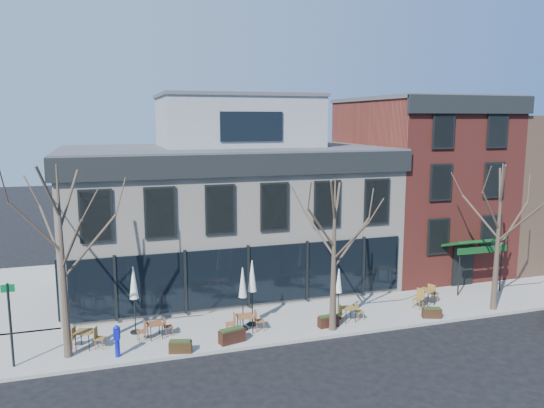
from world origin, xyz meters
name	(u,v)px	position (x,y,z in m)	size (l,w,h in m)	color
ground	(248,311)	(0.00, 0.00, 0.00)	(120.00, 120.00, 0.00)	black
sidewalk_front	(323,317)	(3.25, -2.15, 0.07)	(33.50, 4.70, 0.15)	gray
sidewalk_side	(26,295)	(-11.25, 6.00, 0.07)	(4.50, 12.00, 0.15)	gray
corner_building	(226,206)	(0.07, 5.07, 4.72)	(18.39, 10.39, 11.10)	beige
red_brick_building	(418,183)	(13.00, 4.98, 5.64)	(8.20, 11.78, 11.18)	maroon
bg_building	(527,185)	(23.00, 6.00, 5.00)	(12.00, 12.00, 10.00)	#8C664C
tree_corner	(63,260)	(-8.49, -3.20, 4.25)	(3.93, 3.98, 7.92)	#382B21
tree_mid	(334,253)	(3.01, -3.90, 3.79)	(3.50, 3.55, 7.04)	#382B21
tree_right	(498,235)	(12.01, -3.90, 4.02)	(3.72, 3.77, 7.48)	#382B21
sign_pole	(10,320)	(-10.50, -3.50, 2.07)	(0.50, 0.10, 3.40)	black
call_box	(117,340)	(-6.57, -3.82, 0.88)	(0.28, 0.27, 1.37)	#0D14A9
cafe_set_0	(85,337)	(-7.86, -2.54, 0.62)	(1.79, 1.02, 0.92)	brown
cafe_set_1	(155,329)	(-4.92, -2.39, 0.59)	(1.67, 0.75, 0.86)	brown
cafe_set_2	(245,322)	(-0.93, -2.94, 0.64)	(1.84, 0.76, 0.96)	brown
cafe_set_4	(348,313)	(4.16, -3.17, 0.58)	(1.58, 0.64, 0.83)	brown
cafe_set_5	(426,296)	(9.00, -2.36, 0.67)	(1.94, 1.22, 1.01)	brown
umbrella_0	(134,287)	(-5.72, -1.52, 2.34)	(0.50, 0.50, 3.11)	black
umbrella_1	(243,286)	(-0.94, -2.60, 2.24)	(0.47, 0.47, 2.96)	black
umbrella_2	(252,280)	(-0.38, -2.20, 2.37)	(0.50, 0.50, 3.15)	black
umbrella_3	(339,284)	(3.84, -2.69, 1.92)	(0.40, 0.40, 2.51)	black
planter_0	(180,346)	(-4.05, -4.20, 0.41)	(1.01, 0.60, 0.53)	#312110
planter_1	(232,335)	(-1.77, -3.88, 0.47)	(1.22, 0.73, 0.64)	black
planter_2	(328,321)	(2.96, -3.50, 0.42)	(1.00, 0.46, 0.55)	black
planter_3	(432,313)	(8.26, -3.99, 0.40)	(0.99, 0.66, 0.51)	black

